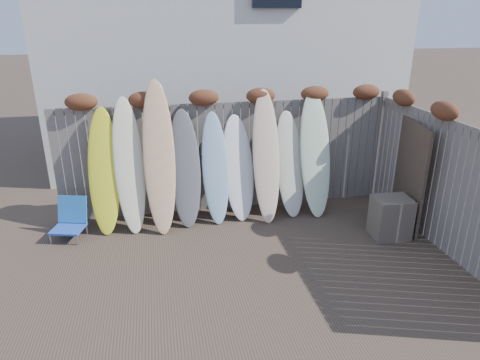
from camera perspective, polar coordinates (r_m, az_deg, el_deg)
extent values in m
plane|color=#493A2D|center=(6.12, 2.26, -12.80)|extent=(80.00, 80.00, 0.00)
cube|color=slate|center=(7.82, -1.73, 3.10)|extent=(6.00, 0.10, 2.00)
cube|color=slate|center=(8.79, 18.00, 4.44)|extent=(0.10, 0.10, 2.10)
ellipsoid|color=brown|center=(7.50, -20.42, 9.72)|extent=(0.52, 0.28, 0.28)
ellipsoid|color=brown|center=(7.41, -12.68, 10.39)|extent=(0.52, 0.28, 0.28)
ellipsoid|color=brown|center=(7.46, -4.85, 10.88)|extent=(0.52, 0.28, 0.28)
ellipsoid|color=brown|center=(7.63, 2.76, 11.16)|extent=(0.52, 0.28, 0.28)
ellipsoid|color=brown|center=(7.93, 9.93, 11.25)|extent=(0.52, 0.28, 0.28)
ellipsoid|color=brown|center=(8.34, 16.49, 11.19)|extent=(0.52, 0.28, 0.28)
cube|color=slate|center=(7.07, 26.34, -1.14)|extent=(0.10, 4.40, 2.00)
ellipsoid|color=brown|center=(7.06, 25.61, 8.34)|extent=(0.28, 0.56, 0.28)
ellipsoid|color=brown|center=(7.95, 21.00, 10.22)|extent=(0.28, 0.56, 0.28)
cube|color=silver|center=(11.57, -2.87, 19.00)|extent=(8.00, 5.00, 6.00)
cube|color=blue|center=(7.51, -21.93, -6.06)|extent=(0.58, 0.54, 0.03)
cube|color=blue|center=(7.59, -21.45, -3.65)|extent=(0.51, 0.27, 0.45)
cylinder|color=silver|center=(7.50, -23.95, -7.17)|extent=(0.03, 0.03, 0.18)
cylinder|color=#AEAEB5|center=(7.78, -22.76, -5.94)|extent=(0.03, 0.03, 0.18)
cylinder|color=#ADAEB5|center=(7.31, -20.84, -7.44)|extent=(0.03, 0.03, 0.18)
cylinder|color=#AFB0B7|center=(7.60, -19.75, -6.17)|extent=(0.03, 0.03, 0.18)
cube|color=brown|center=(7.41, 19.45, -4.72)|extent=(0.60, 0.51, 0.67)
cube|color=#3B3224|center=(7.72, 21.70, 0.56)|extent=(0.29, 1.19, 1.81)
ellipsoid|color=#F6F625|center=(7.37, -17.68, 1.10)|extent=(0.57, 0.76, 2.04)
ellipsoid|color=beige|center=(7.29, -14.58, 1.85)|extent=(0.55, 0.81, 2.19)
ellipsoid|color=tan|center=(7.16, -10.73, 2.97)|extent=(0.54, 0.87, 2.46)
ellipsoid|color=#5A5C5F|center=(7.33, -7.34, 1.51)|extent=(0.52, 0.70, 1.95)
ellipsoid|color=#90B5D1|center=(7.40, -3.32, 1.58)|extent=(0.46, 0.68, 1.89)
ellipsoid|color=white|center=(7.51, -0.22, 1.60)|extent=(0.59, 0.69, 1.81)
ellipsoid|color=beige|center=(7.45, 3.50, 3.16)|extent=(0.51, 0.81, 2.25)
ellipsoid|color=beige|center=(7.71, 6.65, 2.10)|extent=(0.57, 0.70, 1.84)
ellipsoid|color=silver|center=(7.77, 10.00, 3.38)|extent=(0.56, 0.78, 2.19)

